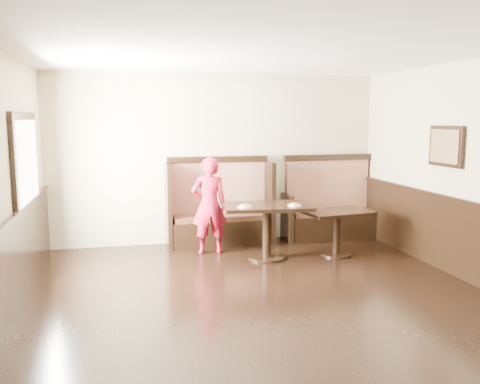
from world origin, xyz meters
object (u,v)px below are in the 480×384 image
object	(u,v)px
booth_main	(219,213)
booth_neighbor	(329,210)
child	(209,205)
table_neighbor	(337,222)
table_main	(267,217)

from	to	relation	value
booth_main	booth_neighbor	xyz separation A→B (m)	(1.95, -0.00, -0.05)
child	table_neighbor	bearing A→B (deg)	165.36
booth_neighbor	table_main	bearing A→B (deg)	-143.79
table_neighbor	child	size ratio (longest dim) A/B	0.72
table_neighbor	child	world-z (taller)	child
table_main	child	bearing A→B (deg)	152.87
booth_main	table_main	distance (m)	1.18
child	booth_main	bearing A→B (deg)	-113.19
booth_neighbor	table_main	xyz separation A→B (m)	(-1.43, -1.05, 0.14)
booth_main	table_main	xyz separation A→B (m)	(0.52, -1.05, 0.10)
booth_main	table_main	world-z (taller)	booth_main
table_main	table_neighbor	world-z (taller)	table_main
table_main	booth_neighbor	bearing A→B (deg)	42.22
booth_main	table_neighbor	distance (m)	1.95
booth_neighbor	child	size ratio (longest dim) A/B	1.10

